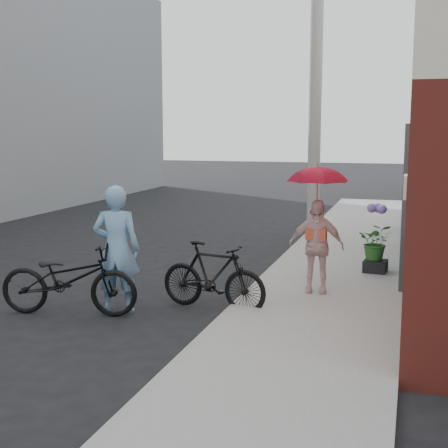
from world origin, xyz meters
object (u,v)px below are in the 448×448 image
at_px(utility_pole, 316,86).
at_px(bike_left, 69,279).
at_px(kimono_woman, 316,246).
at_px(planter, 375,266).
at_px(officer, 117,249).
at_px(bike_right, 213,276).

bearing_deg(utility_pole, bike_left, -109.20).
bearing_deg(kimono_woman, planter, 59.24).
bearing_deg(kimono_woman, bike_left, -154.80).
height_order(utility_pole, kimono_woman, utility_pole).
distance_m(officer, bike_right, 1.41).
relative_size(officer, kimono_woman, 1.28).
xyz_separation_m(bike_right, planter, (2.10, 2.58, -0.27)).
bearing_deg(kimono_woman, utility_pole, 94.86).
height_order(utility_pole, planter, utility_pole).
relative_size(utility_pole, officer, 3.91).
bearing_deg(officer, utility_pole, -120.10).
xyz_separation_m(kimono_woman, planter, (0.79, 1.60, -0.60)).
xyz_separation_m(bike_left, planter, (3.93, 3.39, -0.29)).
xyz_separation_m(officer, bike_left, (-0.57, -0.34, -0.39)).
bearing_deg(bike_left, planter, -59.37).
xyz_separation_m(officer, kimono_woman, (2.57, 1.45, -0.08)).
bearing_deg(utility_pole, kimono_woman, -80.66).
distance_m(bike_left, kimono_woman, 3.62).
height_order(bike_left, bike_right, bike_left).
xyz_separation_m(utility_pole, bike_right, (-0.50, -5.87, -3.01)).
bearing_deg(officer, bike_left, 16.28).
distance_m(kimono_woman, planter, 1.89).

